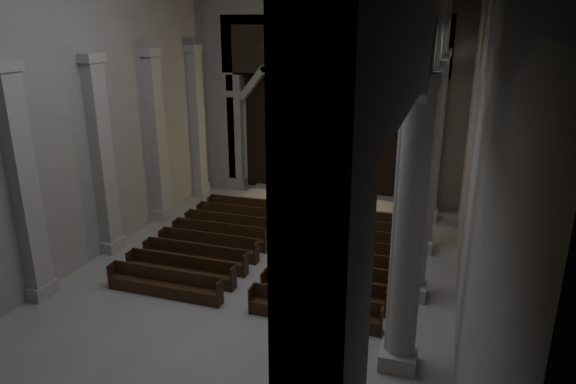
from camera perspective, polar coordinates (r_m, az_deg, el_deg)
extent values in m
plane|color=#989590|center=(18.59, -4.37, -11.03)|extent=(24.00, 24.00, 0.00)
cube|color=gray|center=(27.84, 4.90, 11.86)|extent=(14.00, 0.10, 12.00)
cube|color=gray|center=(20.25, -23.65, 8.01)|extent=(0.10, 24.00, 12.00)
cube|color=gray|center=(15.26, 20.27, 5.49)|extent=(0.10, 24.00, 12.00)
cube|color=#ABA89F|center=(29.51, -5.80, 6.69)|extent=(0.80, 0.50, 6.40)
cube|color=#ABA89F|center=(30.24, -5.62, 1.21)|extent=(1.05, 0.70, 0.50)
cube|color=#ABA89F|center=(29.16, -5.94, 10.83)|extent=(1.00, 0.65, 0.35)
cube|color=#ABA89F|center=(28.27, 0.94, 6.27)|extent=(0.80, 0.50, 6.40)
cube|color=#ABA89F|center=(29.03, 0.91, 0.57)|extent=(1.05, 0.70, 0.50)
cube|color=#ABA89F|center=(27.91, 0.96, 10.59)|extent=(1.00, 0.65, 0.35)
cube|color=#ABA89F|center=(27.46, 8.17, 5.73)|extent=(0.80, 0.50, 6.40)
cube|color=#ABA89F|center=(28.24, 7.90, -0.13)|extent=(1.05, 0.70, 0.50)
cube|color=#ABA89F|center=(27.08, 8.38, 10.17)|extent=(1.00, 0.65, 0.35)
cube|color=#ABA89F|center=(27.10, 15.71, 5.06)|extent=(0.80, 0.50, 6.40)
cube|color=#ABA89F|center=(27.89, 15.19, -0.85)|extent=(1.05, 0.70, 0.50)
cube|color=#ABA89F|center=(26.71, 16.10, 9.55)|extent=(1.00, 0.65, 0.35)
cube|color=black|center=(29.11, -2.27, 7.21)|extent=(2.60, 0.15, 7.00)
cube|color=#9B8764|center=(28.08, 4.69, 6.76)|extent=(2.60, 0.15, 7.00)
cube|color=black|center=(27.50, 12.04, 6.17)|extent=(2.60, 0.15, 7.00)
cube|color=black|center=(27.20, 4.76, 15.94)|extent=(12.00, 0.50, 3.00)
cube|color=#ABA89F|center=(29.61, -7.32, 9.23)|extent=(1.60, 0.50, 9.00)
cube|color=#ABA89F|center=(26.83, 17.66, 7.59)|extent=(1.60, 0.50, 9.00)
plane|color=#F6B46E|center=(28.05, 4.68, 6.74)|extent=(1.50, 0.00, 1.50)
cube|color=brown|center=(27.97, 4.63, 6.71)|extent=(0.13, 0.08, 1.80)
cube|color=brown|center=(27.90, 4.65, 7.41)|extent=(1.10, 0.08, 0.13)
cube|color=tan|center=(27.92, 4.60, 6.59)|extent=(0.26, 0.10, 0.60)
sphere|color=tan|center=(27.84, 4.62, 7.39)|extent=(0.17, 0.17, 0.17)
cylinder|color=tan|center=(27.91, 4.10, 7.37)|extent=(0.45, 0.08, 0.08)
cylinder|color=tan|center=(27.79, 5.14, 7.29)|extent=(0.45, 0.08, 0.08)
cube|color=#ABA89F|center=(26.00, 15.13, -2.25)|extent=(1.00, 1.00, 0.50)
cylinder|color=#ABA89F|center=(24.97, 15.84, 5.84)|extent=(0.70, 0.70, 7.50)
cube|color=#ABA89F|center=(24.48, 16.64, 14.67)|extent=(0.95, 0.95, 0.35)
cube|color=#ABA89F|center=(22.28, 14.48, -5.70)|extent=(1.00, 1.00, 0.50)
cylinder|color=#ABA89F|center=(21.07, 15.28, 3.67)|extent=(0.70, 0.70, 7.50)
cube|color=#ABA89F|center=(20.49, 16.20, 14.14)|extent=(0.95, 0.95, 0.35)
cube|color=#ABA89F|center=(18.68, 13.55, -10.51)|extent=(1.00, 1.00, 0.50)
cylinder|color=#ABA89F|center=(17.22, 14.47, 0.51)|extent=(0.70, 0.70, 7.50)
cube|color=#ABA89F|center=(16.50, 15.55, 13.35)|extent=(0.95, 0.95, 0.35)
cube|color=#ABA89F|center=(15.28, 12.14, -17.52)|extent=(1.00, 1.00, 0.50)
cylinder|color=#ABA89F|center=(13.46, 13.20, -4.43)|extent=(0.70, 0.70, 7.50)
cube|color=#ABA89F|center=(12.52, 14.49, 12.06)|extent=(0.95, 0.95, 0.35)
cube|color=#ABA89F|center=(26.73, 16.17, 7.91)|extent=(0.55, 1.20, 9.20)
cube|color=#ABA89F|center=(29.09, -9.63, 0.34)|extent=(0.60, 1.00, 0.50)
cube|color=#ABA89F|center=(28.18, -10.03, 7.61)|extent=(0.50, 0.80, 7.50)
cube|color=#ABA89F|center=(27.74, -10.48, 15.45)|extent=(0.60, 1.00, 0.35)
cube|color=#ABA89F|center=(25.82, -13.69, -2.27)|extent=(0.60, 1.00, 0.50)
cube|color=#ABA89F|center=(24.79, -14.33, 5.88)|extent=(0.50, 0.80, 7.50)
cube|color=#ABA89F|center=(24.29, -15.06, 14.77)|extent=(0.60, 1.00, 0.35)
cube|color=#ABA89F|center=(22.79, -18.90, -5.58)|extent=(0.60, 1.00, 0.50)
cube|color=#ABA89F|center=(21.61, -19.91, 3.57)|extent=(0.50, 0.80, 7.50)
cube|color=#ABA89F|center=(21.04, -21.06, 13.75)|extent=(0.60, 1.00, 0.35)
cube|color=#ABA89F|center=(20.09, -25.69, -9.77)|extent=(0.60, 1.00, 0.50)
cube|color=#ABA89F|center=(18.75, -27.25, 0.46)|extent=(0.50, 0.80, 7.50)
cube|color=#ABA89F|center=(18.09, -29.04, 12.15)|extent=(0.60, 1.00, 0.35)
cube|color=#ABA89F|center=(27.81, 3.90, -0.66)|extent=(8.50, 2.60, 0.15)
cube|color=beige|center=(27.62, 5.34, 0.33)|extent=(1.72, 0.67, 0.91)
cube|color=white|center=(27.48, 5.37, 1.27)|extent=(1.86, 0.75, 0.04)
cube|color=black|center=(25.87, 2.95, -0.08)|extent=(4.97, 0.05, 0.05)
cube|color=black|center=(26.73, -2.20, -0.47)|extent=(0.09, 0.09, 0.99)
cube|color=black|center=(25.52, 8.32, -1.58)|extent=(0.09, 0.09, 0.99)
cylinder|color=black|center=(26.58, -1.20, -0.64)|extent=(0.02, 0.02, 0.91)
cylinder|color=black|center=(26.43, -0.18, -0.75)|extent=(0.02, 0.02, 0.91)
cylinder|color=black|center=(26.28, 0.85, -0.86)|extent=(0.02, 0.02, 0.91)
cylinder|color=black|center=(26.15, 1.89, -0.97)|extent=(0.02, 0.02, 0.91)
cylinder|color=black|center=(26.02, 2.94, -1.08)|extent=(0.02, 0.02, 0.91)
cylinder|color=black|center=(25.91, 4.00, -1.19)|extent=(0.02, 0.02, 0.91)
cylinder|color=black|center=(25.80, 5.07, -1.30)|extent=(0.02, 0.02, 0.91)
cylinder|color=black|center=(25.70, 6.14, -1.41)|extent=(0.02, 0.02, 0.91)
cylinder|color=black|center=(25.61, 7.23, -1.53)|extent=(0.02, 0.02, 0.91)
cylinder|color=olive|center=(27.19, -1.77, -1.19)|extent=(0.21, 0.21, 0.04)
cylinder|color=olive|center=(27.02, -1.78, -0.18)|extent=(0.03, 0.03, 1.01)
cylinder|color=olive|center=(26.87, -1.79, 0.85)|extent=(0.11, 0.11, 0.02)
cylinder|color=beige|center=(26.84, -1.79, 1.04)|extent=(0.04, 0.04, 0.18)
sphere|color=#E4AA4F|center=(26.81, -1.79, 1.25)|extent=(0.04, 0.04, 0.04)
cylinder|color=olive|center=(26.29, 9.32, -2.13)|extent=(0.22, 0.22, 0.05)
cylinder|color=olive|center=(26.12, 9.38, -1.06)|extent=(0.03, 0.03, 1.04)
cylinder|color=olive|center=(25.95, 9.44, 0.02)|extent=(0.11, 0.11, 0.02)
cylinder|color=beige|center=(25.93, 9.45, 0.22)|extent=(0.04, 0.04, 0.18)
sphere|color=#E4AA4F|center=(25.89, 9.46, 0.44)|extent=(0.04, 0.04, 0.04)
cube|color=black|center=(25.10, -4.28, -2.43)|extent=(4.26, 0.41, 0.46)
cube|color=black|center=(25.10, -4.14, -1.26)|extent=(4.26, 0.07, 0.51)
cube|color=black|center=(25.86, -8.66, -1.42)|extent=(0.06, 0.46, 0.91)
cube|color=black|center=(24.33, 0.37, -2.49)|extent=(0.06, 0.46, 0.91)
cube|color=black|center=(23.69, 7.94, -3.85)|extent=(4.26, 0.41, 0.46)
cube|color=black|center=(23.70, 8.07, -2.60)|extent=(4.26, 0.07, 0.51)
cube|color=black|center=(24.03, 2.96, -2.78)|extent=(0.06, 0.46, 0.91)
cube|color=black|center=(23.38, 13.11, -3.88)|extent=(0.06, 0.46, 0.91)
cube|color=black|center=(24.13, -5.28, -3.33)|extent=(4.26, 0.41, 0.46)
cube|color=black|center=(24.12, -5.14, -2.11)|extent=(4.26, 0.07, 0.51)
cube|color=black|center=(24.93, -9.81, -2.25)|extent=(0.06, 0.46, 0.91)
cube|color=black|center=(23.33, -0.48, -3.42)|extent=(0.06, 0.46, 0.91)
cube|color=black|center=(22.67, 7.42, -4.87)|extent=(4.26, 0.41, 0.46)
cube|color=black|center=(22.66, 7.56, -3.57)|extent=(4.26, 0.07, 0.51)
cube|color=black|center=(23.02, 2.22, -3.74)|extent=(0.06, 0.46, 0.91)
cube|color=black|center=(22.34, 12.83, -4.92)|extent=(0.06, 0.46, 0.91)
cube|color=black|center=(23.18, -6.38, -4.30)|extent=(4.26, 0.41, 0.46)
cube|color=black|center=(23.16, -6.22, -3.03)|extent=(4.26, 0.07, 0.51)
cube|color=black|center=(24.01, -11.05, -3.14)|extent=(0.06, 0.46, 0.91)
cube|color=black|center=(22.35, -1.39, -4.43)|extent=(0.06, 0.46, 0.91)
cube|color=black|center=(21.65, 6.85, -6.00)|extent=(4.26, 0.41, 0.46)
cube|color=black|center=(21.64, 7.00, -4.63)|extent=(4.26, 0.07, 0.51)
cube|color=black|center=(22.02, 1.42, -4.79)|extent=(0.06, 0.46, 0.91)
cube|color=black|center=(21.31, 12.52, -6.07)|extent=(0.06, 0.46, 0.91)
cube|color=black|center=(22.24, -7.57, -5.35)|extent=(4.26, 0.41, 0.46)
cube|color=black|center=(22.22, -7.41, -4.02)|extent=(4.26, 0.07, 0.51)
cube|color=black|center=(23.10, -12.38, -4.09)|extent=(0.06, 0.46, 0.91)
cube|color=black|center=(21.37, -2.40, -5.54)|extent=(0.06, 0.46, 0.91)
cube|color=black|center=(20.65, 6.22, -7.23)|extent=(4.26, 0.41, 0.46)
cube|color=black|center=(20.62, 6.38, -5.80)|extent=(4.26, 0.07, 0.51)
cube|color=black|center=(21.03, 0.53, -5.93)|extent=(0.06, 0.46, 0.91)
cube|color=black|center=(20.29, 12.17, -7.33)|extent=(0.06, 0.46, 0.91)
cube|color=black|center=(21.33, -8.86, -6.49)|extent=(4.26, 0.41, 0.46)
cube|color=black|center=(21.29, -8.69, -5.11)|extent=(4.26, 0.07, 0.51)
cube|color=black|center=(22.22, -13.83, -5.13)|extent=(0.06, 0.46, 0.91)
cube|color=black|center=(20.42, -3.51, -6.75)|extent=(0.06, 0.46, 0.91)
cube|color=black|center=(19.66, 5.52, -8.58)|extent=(4.26, 0.41, 0.46)
cube|color=black|center=(19.62, 5.69, -7.08)|extent=(4.26, 0.07, 0.51)
cube|color=black|center=(20.06, -0.45, -7.19)|extent=(0.06, 0.46, 0.91)
cube|color=black|center=(19.28, 11.79, -8.73)|extent=(0.06, 0.46, 0.91)
cube|color=black|center=(20.43, -10.28, -7.72)|extent=(4.26, 0.41, 0.46)
cube|color=black|center=(20.38, -10.10, -6.28)|extent=(4.26, 0.07, 0.51)
cube|color=black|center=(21.36, -15.40, -6.24)|extent=(0.06, 0.46, 0.91)
cube|color=black|center=(19.48, -4.72, -8.07)|extent=(0.06, 0.46, 0.91)
cube|color=black|center=(18.68, 4.74, -10.08)|extent=(4.26, 0.41, 0.46)
cube|color=black|center=(18.63, 4.92, -8.51)|extent=(4.26, 0.07, 0.51)
cube|color=black|center=(19.11, -1.53, -8.57)|extent=(0.06, 0.46, 0.91)
cube|color=black|center=(18.28, 11.37, -10.28)|extent=(0.06, 0.46, 0.91)
cube|color=black|center=(19.56, -11.84, -9.06)|extent=(4.26, 0.41, 0.46)
cube|color=black|center=(19.50, -11.65, -7.56)|extent=(4.26, 0.07, 0.51)
cube|color=black|center=(20.53, -17.10, -7.44)|extent=(0.06, 0.46, 0.91)
cube|color=black|center=(18.57, -6.07, -9.52)|extent=(0.06, 0.46, 0.91)
cube|color=black|center=(17.73, 3.87, -11.74)|extent=(4.26, 0.41, 0.46)
cube|color=black|center=(17.66, 4.06, -10.08)|extent=(4.26, 0.07, 0.51)
cube|color=black|center=(18.17, -2.73, -10.09)|extent=(0.06, 0.46, 0.91)
cube|color=black|center=(17.30, 10.89, -12.00)|extent=(0.06, 0.46, 0.91)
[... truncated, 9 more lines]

